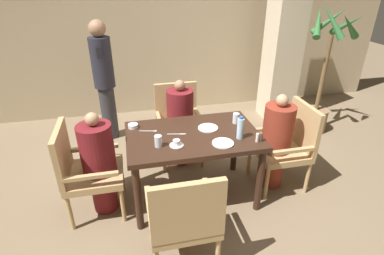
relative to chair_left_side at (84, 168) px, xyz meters
name	(u,v)px	position (x,y,z in m)	size (l,w,h in m)	color
ground_plane	(193,194)	(1.07, 0.00, -0.52)	(16.00, 16.00, 0.00)	#7A664C
wall_back	(159,28)	(1.07, 2.42, 0.88)	(8.00, 0.06, 2.80)	tan
pillar_stone	(285,34)	(2.89, 1.71, 0.83)	(0.46, 0.46, 2.70)	beige
dining_table	(193,143)	(1.07, 0.00, 0.14)	(1.31, 0.84, 0.76)	#331E14
chair_left_side	(84,168)	(0.00, 0.00, 0.00)	(0.54, 0.54, 0.95)	tan
diner_in_left_chair	(99,163)	(0.15, 0.00, 0.04)	(0.32, 0.32, 1.08)	maroon
chair_far_side	(178,120)	(1.07, 0.84, 0.00)	(0.54, 0.54, 0.95)	tan
diner_in_far_chair	(180,122)	(1.07, 0.69, 0.05)	(0.32, 0.32, 1.09)	maroon
chair_right_side	(288,143)	(2.14, 0.00, 0.00)	(0.54, 0.54, 0.95)	tan
diner_in_right_chair	(276,141)	(2.00, 0.00, 0.05)	(0.32, 0.32, 1.10)	maroon
chair_near_corner	(184,216)	(0.81, -0.84, 0.00)	(0.54, 0.54, 0.95)	tan
standing_host	(104,79)	(0.18, 1.56, 0.38)	(0.28, 0.32, 1.66)	#2D2D33
potted_palm	(321,87)	(3.23, 1.08, 0.18)	(0.66, 0.66, 1.88)	#896B4C
plate_main_left	(208,128)	(1.25, 0.08, 0.25)	(0.20, 0.20, 0.01)	white
plate_main_right	(223,143)	(1.30, -0.25, 0.25)	(0.20, 0.20, 0.01)	white
teacup_with_saucer	(177,143)	(0.87, -0.19, 0.27)	(0.13, 0.13, 0.06)	white
bowl_small	(133,126)	(0.50, 0.27, 0.26)	(0.10, 0.10, 0.04)	white
water_bottle	(240,128)	(1.49, -0.18, 0.35)	(0.07, 0.07, 0.23)	#A3C6DB
glass_tall_near	(158,141)	(0.71, -0.16, 0.30)	(0.07, 0.07, 0.11)	silver
glass_tall_mid	(236,118)	(1.57, 0.14, 0.30)	(0.07, 0.07, 0.11)	silver
salt_shaker	(257,138)	(1.63, -0.28, 0.29)	(0.03, 0.03, 0.09)	white
pepper_shaker	(261,137)	(1.67, -0.28, 0.29)	(0.03, 0.03, 0.08)	#4C3D2D
fork_beside_plate	(150,131)	(0.66, 0.15, 0.25)	(0.17, 0.05, 0.00)	silver
knife_beside_plate	(178,134)	(0.92, 0.03, 0.25)	(0.18, 0.05, 0.00)	silver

